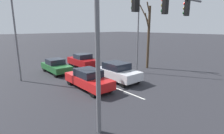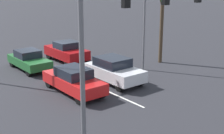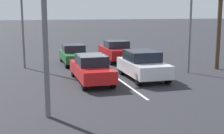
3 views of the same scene
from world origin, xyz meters
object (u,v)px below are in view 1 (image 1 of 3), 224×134
car_red_midlane_front (88,79)px  car_silver_leftlane_front (118,72)px  car_darkgreen_midlane_second (56,66)px  car_maroon_leftlane_second (83,61)px  street_lamp_left_shoulder (137,20)px  street_lamp_right_shoulder (16,25)px  traffic_signal_gantry (143,19)px  bare_tree_near (148,35)px

car_red_midlane_front → car_silver_leftlane_front: 3.04m
car_darkgreen_midlane_second → car_maroon_leftlane_second: car_maroon_leftlane_second is taller
car_maroon_leftlane_second → street_lamp_left_shoulder: 7.78m
car_maroon_leftlane_second → street_lamp_left_shoulder: size_ratio=0.44×
street_lamp_right_shoulder → street_lamp_left_shoulder: 10.71m
car_maroon_leftlane_second → traffic_signal_gantry: (3.40, 11.72, 4.22)m
street_lamp_left_shoulder → bare_tree_near: street_lamp_left_shoulder is taller
car_maroon_leftlane_second → street_lamp_right_shoulder: street_lamp_right_shoulder is taller
car_darkgreen_midlane_second → bare_tree_near: 10.53m
car_maroon_leftlane_second → street_lamp_left_shoulder: street_lamp_left_shoulder is taller
car_darkgreen_midlane_second → bare_tree_near: bare_tree_near is taller
car_red_midlane_front → traffic_signal_gantry: (0.02, 5.21, 4.26)m
car_silver_leftlane_front → street_lamp_right_shoulder: bearing=-40.4°
car_red_midlane_front → traffic_signal_gantry: 6.73m
street_lamp_left_shoulder → car_silver_leftlane_front: bearing=15.2°
car_red_midlane_front → bare_tree_near: bearing=-170.1°
car_darkgreen_midlane_second → street_lamp_right_shoulder: (3.39, 0.70, 4.12)m
car_silver_leftlane_front → car_darkgreen_midlane_second: (3.03, -6.15, -0.10)m
car_red_midlane_front → car_maroon_leftlane_second: size_ratio=1.09×
street_lamp_left_shoulder → street_lamp_right_shoulder: bearing=-25.3°
car_darkgreen_midlane_second → traffic_signal_gantry: (0.02, 11.37, 4.31)m
bare_tree_near → car_red_midlane_front: bearing=9.9°
car_darkgreen_midlane_second → car_maroon_leftlane_second: size_ratio=0.99×
car_darkgreen_midlane_second → car_maroon_leftlane_second: (-3.37, -0.36, 0.09)m
street_lamp_right_shoulder → car_red_midlane_front: bearing=121.8°
car_red_midlane_front → bare_tree_near: bare_tree_near is taller
car_maroon_leftlane_second → bare_tree_near: bare_tree_near is taller
street_lamp_left_shoulder → car_red_midlane_front: bearing=8.0°
street_lamp_right_shoulder → bare_tree_near: (-12.34, 3.89, -1.05)m
street_lamp_right_shoulder → bare_tree_near: street_lamp_right_shoulder is taller
car_red_midlane_front → car_silver_leftlane_front: bearing=-179.9°
car_silver_leftlane_front → bare_tree_near: (-5.93, -1.56, 2.97)m
car_red_midlane_front → car_darkgreen_midlane_second: 6.16m
car_maroon_leftlane_second → street_lamp_left_shoulder: (-2.91, 5.63, 4.51)m
car_maroon_leftlane_second → traffic_signal_gantry: size_ratio=0.47×
car_red_midlane_front → car_maroon_leftlane_second: car_maroon_leftlane_second is taller
street_lamp_right_shoulder → car_maroon_leftlane_second: bearing=-171.1°
street_lamp_right_shoulder → bare_tree_near: bearing=162.5°
traffic_signal_gantry → car_darkgreen_midlane_second: bearing=-90.1°
car_red_midlane_front → car_maroon_leftlane_second: 7.34m
car_red_midlane_front → car_darkgreen_midlane_second: car_red_midlane_front is taller
street_lamp_left_shoulder → car_maroon_leftlane_second: bearing=-62.6°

